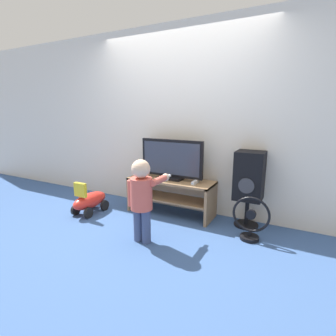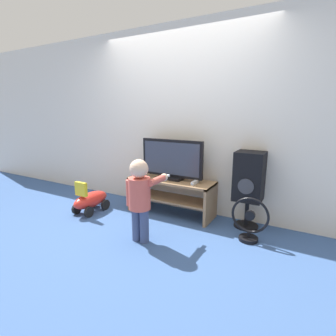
{
  "view_description": "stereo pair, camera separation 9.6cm",
  "coord_description": "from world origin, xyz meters",
  "px_view_note": "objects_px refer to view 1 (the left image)",
  "views": [
    {
      "loc": [
        1.61,
        -2.91,
        1.45
      ],
      "look_at": [
        0.0,
        0.13,
        0.68
      ],
      "focal_mm": 28.0,
      "sensor_mm": 36.0,
      "label": 1
    },
    {
      "loc": [
        1.69,
        -2.87,
        1.45
      ],
      "look_at": [
        0.0,
        0.13,
        0.68
      ],
      "focal_mm": 28.0,
      "sensor_mm": 36.0,
      "label": 2
    }
  ],
  "objects_px": {
    "floor_fan": "(251,221)",
    "game_console": "(195,182)",
    "ride_on_toy": "(90,201)",
    "television": "(172,160)",
    "remote_primary": "(145,178)",
    "speaker_tower": "(249,178)",
    "child": "(142,194)"
  },
  "relations": [
    {
      "from": "floor_fan",
      "to": "game_console",
      "type": "bearing_deg",
      "value": 163.96
    },
    {
      "from": "ride_on_toy",
      "to": "television",
      "type": "bearing_deg",
      "value": 27.76
    },
    {
      "from": "television",
      "to": "remote_primary",
      "type": "xyz_separation_m",
      "value": [
        -0.34,
        -0.15,
        -0.26
      ]
    },
    {
      "from": "game_console",
      "to": "ride_on_toy",
      "type": "relative_size",
      "value": 0.3
    },
    {
      "from": "game_console",
      "to": "speaker_tower",
      "type": "relative_size",
      "value": 0.19
    },
    {
      "from": "floor_fan",
      "to": "ride_on_toy",
      "type": "xyz_separation_m",
      "value": [
        -2.18,
        -0.26,
        -0.05
      ]
    },
    {
      "from": "child",
      "to": "ride_on_toy",
      "type": "distance_m",
      "value": 1.24
    },
    {
      "from": "remote_primary",
      "to": "ride_on_toy",
      "type": "relative_size",
      "value": 0.22
    },
    {
      "from": "remote_primary",
      "to": "ride_on_toy",
      "type": "distance_m",
      "value": 0.86
    },
    {
      "from": "game_console",
      "to": "speaker_tower",
      "type": "xyz_separation_m",
      "value": [
        0.66,
        0.14,
        0.11
      ]
    },
    {
      "from": "floor_fan",
      "to": "remote_primary",
      "type": "bearing_deg",
      "value": 174.6
    },
    {
      "from": "remote_primary",
      "to": "floor_fan",
      "type": "height_order",
      "value": "remote_primary"
    },
    {
      "from": "remote_primary",
      "to": "ride_on_toy",
      "type": "height_order",
      "value": "remote_primary"
    },
    {
      "from": "game_console",
      "to": "television",
      "type": "bearing_deg",
      "value": 170.08
    },
    {
      "from": "remote_primary",
      "to": "child",
      "type": "xyz_separation_m",
      "value": [
        0.44,
        -0.74,
        0.04
      ]
    },
    {
      "from": "television",
      "to": "speaker_tower",
      "type": "height_order",
      "value": "television"
    },
    {
      "from": "game_console",
      "to": "child",
      "type": "height_order",
      "value": "child"
    },
    {
      "from": "child",
      "to": "floor_fan",
      "type": "xyz_separation_m",
      "value": [
        1.05,
        0.6,
        -0.32
      ]
    },
    {
      "from": "television",
      "to": "floor_fan",
      "type": "relative_size",
      "value": 1.79
    },
    {
      "from": "child",
      "to": "speaker_tower",
      "type": "distance_m",
      "value": 1.35
    },
    {
      "from": "floor_fan",
      "to": "ride_on_toy",
      "type": "bearing_deg",
      "value": -173.3
    },
    {
      "from": "speaker_tower",
      "to": "floor_fan",
      "type": "bearing_deg",
      "value": -72.71
    },
    {
      "from": "speaker_tower",
      "to": "remote_primary",
      "type": "bearing_deg",
      "value": -170.99
    },
    {
      "from": "child",
      "to": "television",
      "type": "bearing_deg",
      "value": 96.17
    },
    {
      "from": "remote_primary",
      "to": "television",
      "type": "bearing_deg",
      "value": 23.23
    },
    {
      "from": "game_console",
      "to": "floor_fan",
      "type": "xyz_separation_m",
      "value": [
        0.77,
        -0.22,
        -0.29
      ]
    },
    {
      "from": "game_console",
      "to": "child",
      "type": "distance_m",
      "value": 0.87
    },
    {
      "from": "remote_primary",
      "to": "game_console",
      "type": "bearing_deg",
      "value": 6.35
    },
    {
      "from": "television",
      "to": "floor_fan",
      "type": "height_order",
      "value": "television"
    },
    {
      "from": "game_console",
      "to": "floor_fan",
      "type": "bearing_deg",
      "value": -16.04
    },
    {
      "from": "television",
      "to": "child",
      "type": "xyz_separation_m",
      "value": [
        0.1,
        -0.89,
        -0.22
      ]
    },
    {
      "from": "remote_primary",
      "to": "speaker_tower",
      "type": "xyz_separation_m",
      "value": [
        1.38,
        0.22,
        0.12
      ]
    }
  ]
}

